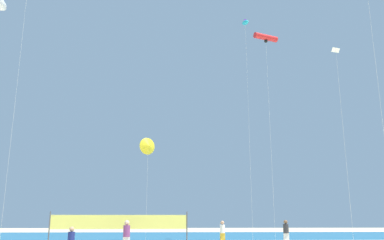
% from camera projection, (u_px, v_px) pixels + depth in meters
% --- Properties ---
extents(ocean_band, '(120.00, 20.00, 0.01)m').
position_uv_depth(ocean_band, '(169.00, 235.00, 45.06)').
color(ocean_band, '#1E6B99').
rests_on(ocean_band, ground).
extents(beachgoer_plum_shirt, '(0.42, 0.42, 1.86)m').
position_uv_depth(beachgoer_plum_shirt, '(127.00, 234.00, 24.48)').
color(beachgoer_plum_shirt, white).
rests_on(beachgoer_plum_shirt, ground).
extents(beachgoer_white_shirt, '(0.40, 0.40, 1.75)m').
position_uv_depth(beachgoer_white_shirt, '(222.00, 231.00, 31.53)').
color(beachgoer_white_shirt, gold).
rests_on(beachgoer_white_shirt, ground).
extents(beachgoer_charcoal_shirt, '(0.42, 0.42, 1.82)m').
position_uv_depth(beachgoer_charcoal_shirt, '(286.00, 231.00, 30.49)').
color(beachgoer_charcoal_shirt, white).
rests_on(beachgoer_charcoal_shirt, ground).
extents(volleyball_net, '(9.01, 0.37, 2.40)m').
position_uv_depth(volleyball_net, '(119.00, 223.00, 26.00)').
color(volleyball_net, '#4C4C51').
rests_on(volleyball_net, ground).
extents(kite_red_tube, '(2.40, 1.38, 18.41)m').
position_uv_depth(kite_red_tube, '(266.00, 38.00, 36.47)').
color(kite_red_tube, silver).
rests_on(kite_red_tube, ground).
extents(kite_cyan_inflatable, '(0.76, 1.42, 21.18)m').
position_uv_depth(kite_cyan_inflatable, '(245.00, 24.00, 39.22)').
color(kite_cyan_inflatable, silver).
rests_on(kite_cyan_inflatable, ground).
extents(kite_yellow_delta, '(1.52, 1.15, 9.18)m').
position_uv_depth(kite_yellow_delta, '(148.00, 146.00, 36.38)').
color(kite_yellow_delta, silver).
rests_on(kite_yellow_delta, ground).
extents(kite_white_diamond, '(0.66, 0.66, 13.06)m').
position_uv_depth(kite_white_diamond, '(337.00, 55.00, 26.33)').
color(kite_white_diamond, silver).
rests_on(kite_white_diamond, ground).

